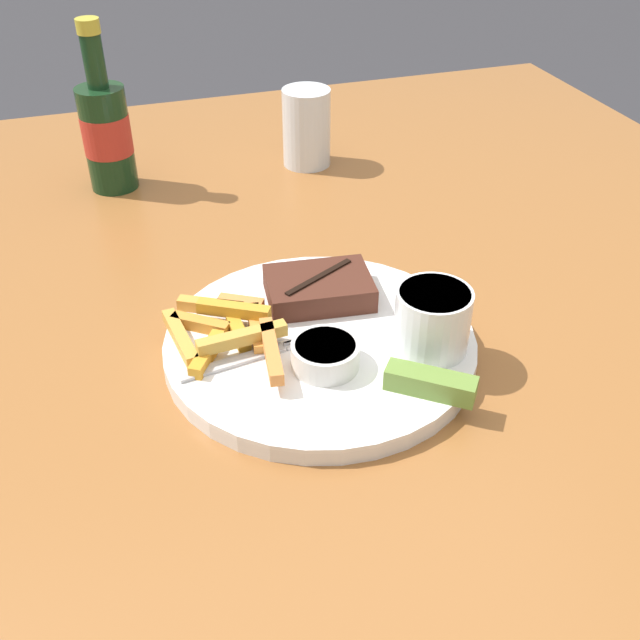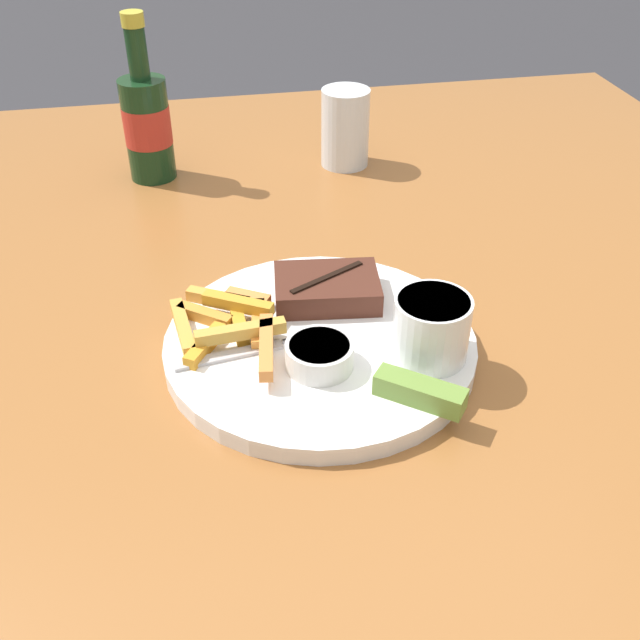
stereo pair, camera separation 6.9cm
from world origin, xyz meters
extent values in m
cube|color=#935B2D|center=(0.00, 0.00, 0.72)|extent=(1.32, 1.45, 0.04)
cylinder|color=#935B2D|center=(0.60, 0.67, 0.35)|extent=(0.06, 0.06, 0.70)
cylinder|color=white|center=(0.00, 0.00, 0.74)|extent=(0.29, 0.29, 0.01)
cylinder|color=white|center=(0.00, 0.00, 0.75)|extent=(0.29, 0.29, 0.00)
cube|color=#472319|center=(0.02, 0.06, 0.77)|extent=(0.11, 0.08, 0.02)
cube|color=black|center=(0.02, 0.06, 0.78)|extent=(0.08, 0.05, 0.00)
cube|color=gold|center=(-0.07, 0.05, 0.77)|extent=(0.07, 0.05, 0.01)
cube|color=gold|center=(-0.13, 0.03, 0.76)|extent=(0.02, 0.08, 0.01)
cube|color=gold|center=(-0.09, 0.07, 0.76)|extent=(0.06, 0.04, 0.01)
cube|color=#D7833E|center=(-0.06, 0.07, 0.76)|extent=(0.04, 0.03, 0.01)
cube|color=orange|center=(-0.11, 0.00, 0.76)|extent=(0.04, 0.06, 0.01)
cube|color=orange|center=(-0.05, -0.03, 0.77)|extent=(0.02, 0.09, 0.01)
cube|color=gold|center=(-0.07, 0.00, 0.77)|extent=(0.08, 0.02, 0.01)
cube|color=#D08737|center=(-0.06, 0.02, 0.76)|extent=(0.02, 0.07, 0.01)
cube|color=#CA8431|center=(-0.10, 0.05, 0.76)|extent=(0.05, 0.04, 0.01)
cube|color=gold|center=(-0.07, 0.02, 0.76)|extent=(0.01, 0.05, 0.01)
cylinder|color=white|center=(0.09, -0.04, 0.79)|extent=(0.07, 0.07, 0.06)
cylinder|color=beige|center=(0.09, -0.04, 0.81)|extent=(0.06, 0.06, 0.01)
cylinder|color=silver|center=(-0.01, -0.04, 0.77)|extent=(0.06, 0.06, 0.02)
cylinder|color=black|center=(-0.01, -0.04, 0.78)|extent=(0.05, 0.05, 0.01)
cube|color=olive|center=(0.07, -0.10, 0.77)|extent=(0.07, 0.06, 0.02)
cube|color=#B7B7BC|center=(-0.09, -0.01, 0.76)|extent=(0.10, 0.03, 0.00)
cube|color=#B7B7BC|center=(-0.02, -0.01, 0.76)|extent=(0.03, 0.01, 0.00)
cube|color=#B7B7BC|center=(-0.02, 0.00, 0.76)|extent=(0.03, 0.01, 0.00)
cube|color=#B7B7BC|center=(-0.02, 0.00, 0.76)|extent=(0.03, 0.01, 0.00)
cylinder|color=#143319|center=(-0.15, 0.43, 0.80)|extent=(0.06, 0.06, 0.13)
cylinder|color=#B22D23|center=(-0.15, 0.43, 0.81)|extent=(0.06, 0.06, 0.05)
cylinder|color=#143319|center=(-0.15, 0.43, 0.90)|extent=(0.03, 0.03, 0.06)
cylinder|color=gold|center=(-0.15, 0.43, 0.94)|extent=(0.03, 0.03, 0.02)
cylinder|color=silver|center=(0.12, 0.42, 0.79)|extent=(0.07, 0.07, 0.11)
camera|label=1|loc=(-0.17, -0.53, 1.18)|focal=42.00mm
camera|label=2|loc=(-0.11, -0.55, 1.18)|focal=42.00mm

